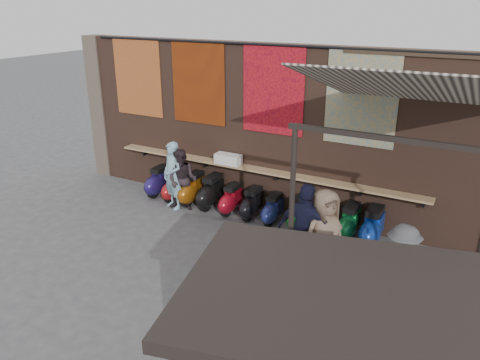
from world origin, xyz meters
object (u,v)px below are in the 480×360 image
Objects in this scene: scooter_stool_2 at (193,189)px; scooter_stool_4 at (231,199)px; diner_left at (173,176)px; scooter_stool_6 at (273,209)px; shopper_tan at (323,237)px; scooter_stool_8 at (324,219)px; diner_right at (182,180)px; scooter_stool_1 at (174,187)px; scooter_stool_9 at (350,222)px; scooter_stool_3 at (211,192)px; scooter_stool_10 at (373,228)px; scooter_stool_5 at (252,203)px; shelf_box at (228,159)px; scooter_stool_0 at (159,181)px; shopper_navy at (306,233)px; shopper_grey at (401,267)px; scooter_stool_7 at (298,213)px.

scooter_stool_4 is at bearing -2.50° from scooter_stool_2.
diner_left reaches higher than scooter_stool_2.
shopper_tan is at bearing -44.62° from scooter_stool_6.
scooter_stool_4 is at bearing 90.03° from shopper_tan.
scooter_stool_8 is at bearing 0.91° from scooter_stool_4.
diner_right is at bearing 24.31° from diner_left.
scooter_stool_1 is 0.90× the size of scooter_stool_9.
scooter_stool_3 is 2.95m from scooter_stool_8.
diner_left reaches higher than scooter_stool_10.
scooter_stool_9 is at bearing 172.59° from scooter_stool_10.
scooter_stool_1 is 2.27m from scooter_stool_5.
scooter_stool_9 is (1.79, 0.08, 0.04)m from scooter_stool_6.
scooter_stool_10 reaches higher than scooter_stool_5.
scooter_stool_1 is at bearing -167.11° from shelf_box.
scooter_stool_2 reaches higher than scooter_stool_4.
scooter_stool_5 is at bearing -179.49° from scooter_stool_8.
scooter_stool_0 is 1.24m from diner_right.
shelf_box is 0.87× the size of scooter_stool_4.
shopper_navy is (3.23, -1.93, 0.53)m from scooter_stool_3.
scooter_stool_2 is at bearing 76.72° from diner_right.
diner_left reaches higher than scooter_stool_0.
shopper_navy is (2.90, -2.21, -0.30)m from shelf_box.
diner_left is (-1.16, -0.74, -0.40)m from shelf_box.
diner_right is at bearing -175.20° from scooter_stool_10.
scooter_stool_2 is at bearing 3.70° from scooter_stool_1.
scooter_stool_8 is at bearing -0.55° from scooter_stool_0.
scooter_stool_10 is at bearing 0.22° from scooter_stool_4.
diner_left is (0.82, -0.48, 0.47)m from scooter_stool_0.
scooter_stool_10 is 0.57× the size of shopper_grey.
scooter_stool_3 is 1.14× the size of scooter_stool_5.
diner_left is at bearing -168.17° from scooter_stool_5.
scooter_stool_9 reaches higher than scooter_stool_8.
shelf_box is at bearing 8.46° from shopper_grey.
scooter_stool_2 is 0.69m from diner_left.
scooter_stool_10 is 2.16m from shopper_grey.
scooter_stool_7 is 0.64m from scooter_stool_8.
shelf_box is at bearing 26.26° from diner_right.
scooter_stool_6 is at bearing -0.39° from scooter_stool_1.
scooter_stool_9 is at bearing -20.13° from shopper_grey.
scooter_stool_3 is at bearing 0.86° from scooter_stool_2.
scooter_stool_0 reaches higher than scooter_stool_8.
diner_right is (-4.58, -0.38, 0.36)m from scooter_stool_10.
shopper_tan reaches higher than scooter_stool_2.
scooter_stool_5 is 1.04× the size of scooter_stool_7.
scooter_stool_7 is at bearing -60.64° from shopper_navy.
scooter_stool_0 is 1.08× the size of scooter_stool_4.
scooter_stool_6 is 0.42× the size of diner_left.
scooter_stool_9 is (2.34, 0.06, 0.02)m from scooter_stool_5.
scooter_stool_8 is 2.81m from shopper_grey.
shopper_navy reaches higher than shelf_box.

